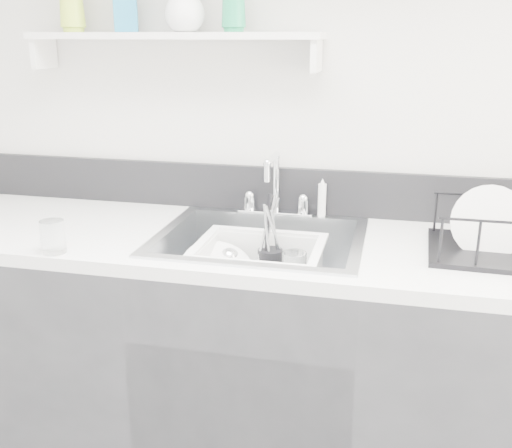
% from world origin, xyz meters
% --- Properties ---
extents(counter_run, '(3.20, 0.62, 0.92)m').
position_xyz_m(counter_run, '(0.00, 1.19, 0.46)').
color(counter_run, '#2B2B2F').
rests_on(counter_run, ground).
extents(backsplash, '(3.20, 0.02, 0.16)m').
position_xyz_m(backsplash, '(0.00, 1.49, 1.00)').
color(backsplash, black).
rests_on(backsplash, counter_run).
extents(sink, '(0.64, 0.52, 0.20)m').
position_xyz_m(sink, '(0.00, 1.19, 0.83)').
color(sink, silver).
rests_on(sink, counter_run).
extents(faucet, '(0.26, 0.18, 0.23)m').
position_xyz_m(faucet, '(0.00, 1.44, 0.98)').
color(faucet, silver).
rests_on(faucet, counter_run).
extents(side_sprayer, '(0.03, 0.03, 0.14)m').
position_xyz_m(side_sprayer, '(0.16, 1.44, 0.99)').
color(side_sprayer, white).
rests_on(side_sprayer, counter_run).
extents(wall_shelf, '(1.00, 0.16, 0.12)m').
position_xyz_m(wall_shelf, '(-0.35, 1.42, 1.51)').
color(wall_shelf, silver).
rests_on(wall_shelf, room_shell).
extents(wash_tub, '(0.47, 0.42, 0.15)m').
position_xyz_m(wash_tub, '(0.00, 1.17, 0.83)').
color(wash_tub, white).
rests_on(wash_tub, sink).
extents(plate_stack, '(0.27, 0.26, 0.11)m').
position_xyz_m(plate_stack, '(-0.12, 1.17, 0.80)').
color(plate_stack, white).
rests_on(plate_stack, wash_tub).
extents(utensil_cup, '(0.08, 0.08, 0.27)m').
position_xyz_m(utensil_cup, '(0.02, 1.23, 0.83)').
color(utensil_cup, black).
rests_on(utensil_cup, wash_tub).
extents(ladle, '(0.25, 0.27, 0.08)m').
position_xyz_m(ladle, '(-0.07, 1.19, 0.81)').
color(ladle, silver).
rests_on(ladle, wash_tub).
extents(tumbler_in_tub, '(0.10, 0.10, 0.11)m').
position_xyz_m(tumbler_in_tub, '(0.11, 1.20, 0.82)').
color(tumbler_in_tub, white).
rests_on(tumbler_in_tub, wash_tub).
extents(tumbler_counter, '(0.07, 0.07, 0.10)m').
position_xyz_m(tumbler_counter, '(-0.55, 0.92, 0.97)').
color(tumbler_counter, white).
rests_on(tumbler_counter, counter_run).
extents(dish_rack, '(0.44, 0.33, 0.15)m').
position_xyz_m(dish_rack, '(0.72, 1.20, 0.99)').
color(dish_rack, black).
rests_on(dish_rack, counter_run).
extents(bowl_small, '(0.12, 0.12, 0.03)m').
position_xyz_m(bowl_small, '(0.08, 1.12, 0.78)').
color(bowl_small, white).
rests_on(bowl_small, wash_tub).
extents(soap_bottle_b, '(0.10, 0.10, 0.17)m').
position_xyz_m(soap_bottle_b, '(-0.51, 1.41, 1.62)').
color(soap_bottle_b, teal).
rests_on(soap_bottle_b, wall_shelf).
extents(soap_bottle_c, '(0.17, 0.17, 0.16)m').
position_xyz_m(soap_bottle_c, '(-0.30, 1.40, 1.61)').
color(soap_bottle_c, white).
rests_on(soap_bottle_c, wall_shelf).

